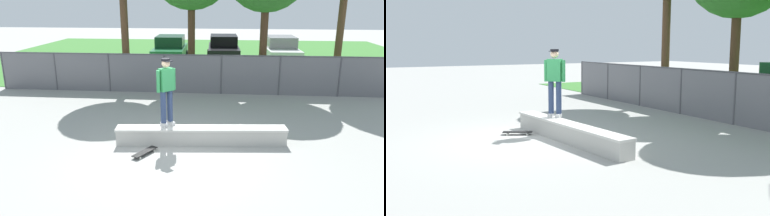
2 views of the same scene
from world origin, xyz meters
TOP-DOWN VIEW (x-y plane):
  - ground_plane at (0.00, 0.00)m, footprint 80.00×80.00m
  - grass_strip at (0.00, 16.61)m, footprint 28.52×20.00m
  - concrete_ledge at (0.74, 0.82)m, footprint 4.63×0.88m
  - skateboarder at (-0.21, 0.90)m, footprint 0.46×0.46m
  - skateboard at (-0.65, -0.03)m, footprint 0.56×0.80m
  - chainlink_fence at (0.00, 6.31)m, footprint 16.59×0.07m
  - car_green at (-2.00, 13.39)m, footprint 2.13×4.26m
  - car_black at (1.20, 14.05)m, footprint 2.13×4.26m
  - car_white at (4.60, 13.67)m, footprint 2.13×4.26m

SIDE VIEW (x-z plane):
  - ground_plane at x=0.00m, z-range 0.00..0.00m
  - grass_strip at x=0.00m, z-range 0.00..0.02m
  - skateboard at x=-0.65m, z-range 0.03..0.12m
  - concrete_ledge at x=0.74m, z-range 0.00..0.48m
  - car_green at x=-2.00m, z-range 0.01..1.67m
  - car_black at x=1.20m, z-range 0.01..1.67m
  - car_white at x=4.60m, z-range 0.01..1.67m
  - chainlink_fence at x=0.00m, z-range 0.08..1.71m
  - skateboarder at x=-0.21m, z-range 0.59..2.43m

